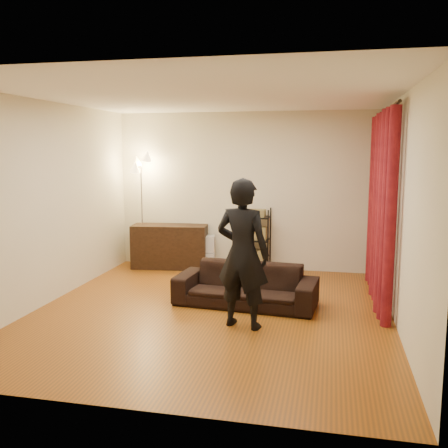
% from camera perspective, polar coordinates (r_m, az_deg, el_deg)
% --- Properties ---
extents(floor, '(5.00, 5.00, 0.00)m').
position_cam_1_polar(floor, '(6.49, -1.44, -10.01)').
color(floor, '#8F4A0F').
rests_on(floor, ground).
extents(ceiling, '(5.00, 5.00, 0.00)m').
position_cam_1_polar(ceiling, '(6.19, -1.54, 14.43)').
color(ceiling, white).
rests_on(ceiling, ground).
extents(wall_back, '(5.00, 0.00, 5.00)m').
position_cam_1_polar(wall_back, '(8.64, 2.45, 3.77)').
color(wall_back, beige).
rests_on(wall_back, ground).
extents(wall_front, '(5.00, 0.00, 5.00)m').
position_cam_1_polar(wall_front, '(3.84, -10.36, -2.29)').
color(wall_front, beige).
rests_on(wall_front, ground).
extents(wall_left, '(0.00, 5.00, 5.00)m').
position_cam_1_polar(wall_left, '(7.07, -19.50, 2.25)').
color(wall_left, beige).
rests_on(wall_left, ground).
extents(wall_right, '(0.00, 5.00, 5.00)m').
position_cam_1_polar(wall_right, '(6.08, 19.60, 1.29)').
color(wall_right, beige).
rests_on(wall_right, ground).
extents(curtain_rod, '(0.04, 2.65, 0.04)m').
position_cam_1_polar(curtain_rod, '(7.16, 18.14, 12.25)').
color(curtain_rod, black).
rests_on(curtain_rod, wall_right).
extents(curtain, '(0.22, 2.65, 2.55)m').
position_cam_1_polar(curtain, '(7.18, 17.50, 1.82)').
color(curtain, maroon).
rests_on(curtain, ground).
extents(sofa, '(1.93, 0.90, 0.55)m').
position_cam_1_polar(sofa, '(6.70, 2.49, -6.99)').
color(sofa, black).
rests_on(sofa, ground).
extents(person, '(0.71, 0.55, 1.75)m').
position_cam_1_polar(person, '(5.76, 2.14, -3.40)').
color(person, black).
rests_on(person, ground).
extents(media_cabinet, '(1.35, 0.64, 0.76)m').
position_cam_1_polar(media_cabinet, '(8.82, -6.20, -2.55)').
color(media_cabinet, black).
rests_on(media_cabinet, ground).
extents(storage_boxes, '(0.40, 0.35, 0.58)m').
position_cam_1_polar(storage_boxes, '(8.75, -2.23, -3.20)').
color(storage_boxes, beige).
rests_on(storage_boxes, ground).
extents(wire_shelf, '(0.54, 0.43, 1.08)m').
position_cam_1_polar(wire_shelf, '(8.49, 3.53, -1.84)').
color(wire_shelf, black).
rests_on(wire_shelf, ground).
extents(floor_lamp, '(0.45, 0.45, 1.96)m').
position_cam_1_polar(floor_lamp, '(8.90, -9.37, 1.40)').
color(floor_lamp, silver).
rests_on(floor_lamp, ground).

